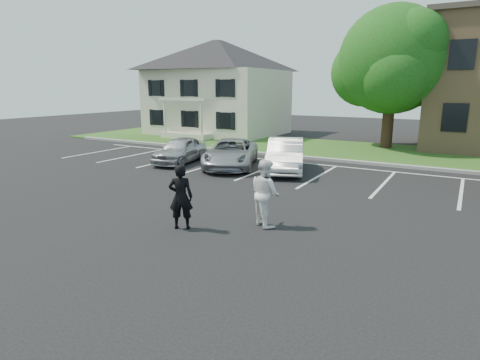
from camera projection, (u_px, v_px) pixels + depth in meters
name	position (u px, v px, depth m)	size (l,w,h in m)	color
ground_plane	(222.00, 231.00, 11.03)	(90.00, 90.00, 0.00)	black
curb	(343.00, 161.00, 21.16)	(40.00, 0.30, 0.15)	gray
grass_strip	(362.00, 151.00, 24.55)	(44.00, 8.00, 0.08)	#1D4E17
stall_lines	(355.00, 176.00, 17.92)	(34.00, 5.36, 0.01)	silver
house	(218.00, 88.00, 33.34)	(10.30, 9.22, 7.60)	beige
tree	(395.00, 63.00, 24.77)	(7.80, 7.20, 8.80)	black
man_black_suit	(181.00, 197.00, 11.07)	(0.67, 0.44, 1.82)	black
man_white_shirt	(265.00, 193.00, 11.34)	(0.93, 0.73, 1.92)	white
car_silver_west	(180.00, 150.00, 20.90)	(1.60, 3.97, 1.35)	#B0B0B5
car_silver_minivan	(231.00, 153.00, 19.77)	(2.27, 4.93, 1.37)	#9D9FA4
car_white_sedan	(285.00, 155.00, 18.78)	(1.61, 4.62, 1.52)	silver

